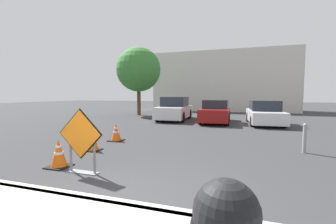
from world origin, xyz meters
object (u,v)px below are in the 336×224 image
(road_closed_sign, at_px, (81,139))
(bollard_nearest, at_px, (305,137))
(traffic_cone_third, at_px, (116,132))
(traffic_cone_second, at_px, (93,140))
(traffic_cone_nearest, at_px, (59,153))
(parked_car_second, at_px, (215,112))
(parked_car_third, at_px, (264,113))
(parked_car_nearest, at_px, (175,109))

(road_closed_sign, distance_m, bollard_nearest, 6.46)
(road_closed_sign, xyz_separation_m, traffic_cone_third, (-1.16, 3.47, -0.47))
(road_closed_sign, height_order, traffic_cone_second, road_closed_sign)
(traffic_cone_nearest, xyz_separation_m, traffic_cone_second, (-0.22, 1.67, 0.00))
(traffic_cone_third, bearing_deg, parked_car_second, 66.49)
(road_closed_sign, height_order, parked_car_third, road_closed_sign)
(traffic_cone_third, bearing_deg, parked_car_third, 49.78)
(traffic_cone_second, relative_size, parked_car_second, 0.17)
(traffic_cone_nearest, distance_m, parked_car_third, 11.88)
(road_closed_sign, bearing_deg, traffic_cone_third, 108.50)
(traffic_cone_nearest, xyz_separation_m, parked_car_second, (2.78, 10.38, 0.34))
(parked_car_third, height_order, bollard_nearest, parked_car_third)
(parked_car_second, bearing_deg, traffic_cone_second, 69.79)
(parked_car_nearest, bearing_deg, parked_car_third, 171.38)
(parked_car_second, bearing_deg, parked_car_third, 179.35)
(parked_car_nearest, distance_m, bollard_nearest, 9.94)
(bollard_nearest, bearing_deg, parked_car_third, 93.78)
(traffic_cone_nearest, bearing_deg, road_closed_sign, -14.24)
(traffic_cone_second, height_order, traffic_cone_third, traffic_cone_second)
(parked_car_third, bearing_deg, traffic_cone_third, 46.87)
(parked_car_second, relative_size, parked_car_third, 0.97)
(traffic_cone_third, bearing_deg, bollard_nearest, 1.31)
(parked_car_second, bearing_deg, parked_car_nearest, -13.94)
(traffic_cone_third, relative_size, bollard_nearest, 0.74)
(parked_car_nearest, relative_size, bollard_nearest, 4.84)
(traffic_cone_second, distance_m, traffic_cone_third, 1.59)
(parked_car_second, distance_m, parked_car_third, 2.95)
(parked_car_second, distance_m, bollard_nearest, 7.76)
(parked_car_second, height_order, parked_car_third, parked_car_second)
(parked_car_second, xyz_separation_m, parked_car_third, (2.95, 0.03, -0.02))
(road_closed_sign, bearing_deg, traffic_cone_nearest, 165.76)
(traffic_cone_nearest, distance_m, traffic_cone_third, 3.27)
(road_closed_sign, bearing_deg, parked_car_third, 65.30)
(traffic_cone_third, xyz_separation_m, parked_car_nearest, (0.15, 7.79, 0.42))
(traffic_cone_second, distance_m, bollard_nearest, 6.64)
(traffic_cone_third, height_order, bollard_nearest, bollard_nearest)
(traffic_cone_second, relative_size, bollard_nearest, 0.77)
(traffic_cone_third, height_order, parked_car_third, parked_car_third)
(parked_car_second, bearing_deg, traffic_cone_nearest, 73.83)
(road_closed_sign, xyz_separation_m, traffic_cone_second, (-1.07, 1.88, -0.45))
(traffic_cone_nearest, relative_size, bollard_nearest, 0.76)
(road_closed_sign, height_order, parked_car_second, road_closed_sign)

